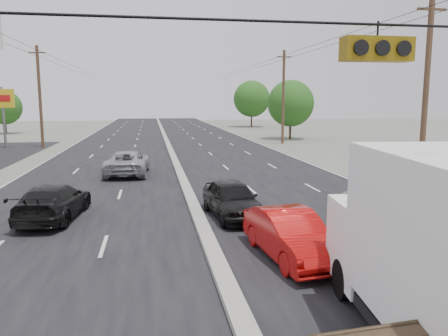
{
  "coord_description": "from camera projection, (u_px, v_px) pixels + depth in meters",
  "views": [
    {
      "loc": [
        -1.8,
        -6.1,
        4.71
      ],
      "look_at": [
        0.89,
        9.82,
        2.2
      ],
      "focal_mm": 35.0,
      "sensor_mm": 36.0,
      "label": 1
    }
  ],
  "objects": [
    {
      "name": "utility_pole_right_c",
      "position": [
        283.0,
        97.0,
        47.21
      ],
      "size": [
        1.6,
        0.3,
        10.0
      ],
      "color": "#422D1E",
      "rests_on": "ground"
    },
    {
      "name": "tree_right_mid",
      "position": [
        291.0,
        103.0,
        52.61
      ],
      "size": [
        5.6,
        5.6,
        7.14
      ],
      "color": "#382619",
      "rests_on": "ground"
    },
    {
      "name": "center_median",
      "position": [
        173.0,
        156.0,
        36.18
      ],
      "size": [
        0.5,
        160.0,
        0.2
      ],
      "primitive_type": "cube",
      "color": "gray",
      "rests_on": "ground"
    },
    {
      "name": "queue_car_e",
      "position": [
        403.0,
        188.0,
        20.05
      ],
      "size": [
        1.8,
        4.18,
        1.41
      ],
      "primitive_type": "imported",
      "rotation": [
        0.0,
        0.0,
        0.04
      ],
      "color": "maroon",
      "rests_on": "ground"
    },
    {
      "name": "oncoming_far",
      "position": [
        128.0,
        163.0,
        27.82
      ],
      "size": [
        2.86,
        5.66,
        1.54
      ],
      "primitive_type": "imported",
      "rotation": [
        0.0,
        0.0,
        3.09
      ],
      "color": "gray",
      "rests_on": "ground"
    },
    {
      "name": "red_sedan",
      "position": [
        290.0,
        235.0,
        13.02
      ],
      "size": [
        2.03,
        4.54,
        1.45
      ],
      "primitive_type": "imported",
      "rotation": [
        0.0,
        0.0,
        0.12
      ],
      "color": "#B20C0A",
      "rests_on": "ground"
    },
    {
      "name": "road_surface",
      "position": [
        173.0,
        158.0,
        36.2
      ],
      "size": [
        20.0,
        160.0,
        0.02
      ],
      "primitive_type": "cube",
      "color": "black",
      "rests_on": "ground"
    },
    {
      "name": "tree_right_far",
      "position": [
        252.0,
        99.0,
        77.04
      ],
      "size": [
        6.4,
        6.4,
        8.16
      ],
      "color": "#382619",
      "rests_on": "ground"
    },
    {
      "name": "pole_sign_far",
      "position": [
        3.0,
        103.0,
        42.63
      ],
      "size": [
        2.2,
        0.25,
        6.0
      ],
      "color": "slate",
      "rests_on": "ground"
    },
    {
      "name": "utility_pole_left_c",
      "position": [
        40.0,
        96.0,
        43.1
      ],
      "size": [
        1.6,
        0.3,
        10.0
      ],
      "color": "#422D1E",
      "rests_on": "ground"
    },
    {
      "name": "queue_car_a",
      "position": [
        232.0,
        199.0,
        17.64
      ],
      "size": [
        2.21,
        4.55,
        1.5
      ],
      "primitive_type": "imported",
      "rotation": [
        0.0,
        0.0,
        0.1
      ],
      "color": "black",
      "rests_on": "ground"
    },
    {
      "name": "tree_left_far",
      "position": [
        4.0,
        107.0,
        61.24
      ],
      "size": [
        4.8,
        4.8,
        6.12
      ],
      "color": "#382619",
      "rests_on": "ground"
    },
    {
      "name": "oncoming_near",
      "position": [
        54.0,
        202.0,
        17.35
      ],
      "size": [
        2.55,
        5.09,
        1.42
      ],
      "primitive_type": "imported",
      "rotation": [
        0.0,
        0.0,
        3.02
      ],
      "color": "black",
      "rests_on": "ground"
    },
    {
      "name": "traffic_signals",
      "position": [
        371.0,
        46.0,
        6.35
      ],
      "size": [
        25.0,
        0.3,
        0.54
      ],
      "color": "black",
      "rests_on": "ground"
    },
    {
      "name": "utility_pole_right_b",
      "position": [
        426.0,
        93.0,
        22.85
      ],
      "size": [
        1.6,
        0.3,
        10.0
      ],
      "color": "#422D1E",
      "rests_on": "ground"
    },
    {
      "name": "queue_car_b",
      "position": [
        384.0,
        215.0,
        15.21
      ],
      "size": [
        1.86,
        4.57,
        1.47
      ],
      "primitive_type": "imported",
      "rotation": [
        0.0,
        0.0,
        0.07
      ],
      "color": "white",
      "rests_on": "ground"
    }
  ]
}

